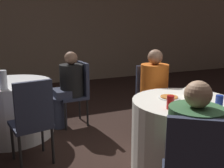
{
  "coord_description": "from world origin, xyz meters",
  "views": [
    {
      "loc": [
        -1.63,
        -1.95,
        1.47
      ],
      "look_at": [
        -0.56,
        0.49,
        0.85
      ],
      "focal_mm": 40.0,
      "sensor_mm": 36.0,
      "label": 1
    }
  ],
  "objects": [
    {
      "name": "bottle_far",
      "position": [
        -1.66,
        1.15,
        0.86
      ],
      "size": [
        0.09,
        0.09,
        0.22
      ],
      "color": "silver",
      "rests_on": "table_far"
    },
    {
      "name": "chair_far_east",
      "position": [
        -0.64,
        1.59,
        0.56
      ],
      "size": [
        0.43,
        0.42,
        0.95
      ],
      "rotation": [
        0.0,
        0.0,
        -4.65
      ],
      "color": "#2D3347",
      "rests_on": "ground_plane"
    },
    {
      "name": "ground_plane",
      "position": [
        0.0,
        0.0,
        0.0
      ],
      "size": [
        16.0,
        16.0,
        0.0
      ],
      "primitive_type": "plane",
      "color": "black"
    },
    {
      "name": "soda_can_red",
      "position": [
        -0.31,
        -0.22,
        0.81
      ],
      "size": [
        0.07,
        0.07,
        0.12
      ],
      "color": "red",
      "rests_on": "table_near"
    },
    {
      "name": "person_green_jacket",
      "position": [
        -0.47,
        -0.71,
        0.59
      ],
      "size": [
        0.48,
        0.5,
        1.13
      ],
      "rotation": [
        0.0,
        0.0,
        -0.62
      ],
      "color": "#282828",
      "rests_on": "ground_plane"
    },
    {
      "name": "soda_can_blue",
      "position": [
        0.1,
        -0.38,
        0.81
      ],
      "size": [
        0.07,
        0.07,
        0.12
      ],
      "color": "#1E38A5",
      "rests_on": "table_near"
    },
    {
      "name": "table_far",
      "position": [
        -1.58,
        1.53,
        0.38
      ],
      "size": [
        1.04,
        1.04,
        0.75
      ],
      "color": "white",
      "rests_on": "ground_plane"
    },
    {
      "name": "person_orange_shirt",
      "position": [
        0.14,
        0.69,
        0.61
      ],
      "size": [
        0.4,
        0.52,
        1.18
      ],
      "rotation": [
        0.0,
        0.0,
        -3.35
      ],
      "color": "#4C4238",
      "rests_on": "ground_plane"
    },
    {
      "name": "soda_can_silver",
      "position": [
        0.07,
        -0.17,
        0.81
      ],
      "size": [
        0.07,
        0.07,
        0.12
      ],
      "color": "silver",
      "rests_on": "table_near"
    },
    {
      "name": "pizza_plate_near",
      "position": [
        -0.11,
        0.07,
        0.76
      ],
      "size": [
        0.23,
        0.23,
        0.02
      ],
      "color": "white",
      "rests_on": "table_near"
    },
    {
      "name": "cup_near",
      "position": [
        0.1,
        0.04,
        0.8
      ],
      "size": [
        0.07,
        0.07,
        0.1
      ],
      "color": "silver",
      "rests_on": "table_near"
    },
    {
      "name": "person_black_shirt",
      "position": [
        -0.81,
        1.58,
        0.57
      ],
      "size": [
        0.51,
        0.36,
        1.11
      ],
      "rotation": [
        0.0,
        0.0,
        -4.65
      ],
      "color": "#33384C",
      "rests_on": "ground_plane"
    },
    {
      "name": "wall_back",
      "position": [
        0.0,
        4.63,
        1.4
      ],
      "size": [
        16.0,
        0.06,
        2.8
      ],
      "color": "gray",
      "rests_on": "ground_plane"
    },
    {
      "name": "chair_near_north",
      "position": [
        0.17,
        0.85,
        0.56
      ],
      "size": [
        0.47,
        0.48,
        0.95
      ],
      "rotation": [
        0.0,
        0.0,
        -3.35
      ],
      "color": "#2D3347",
      "rests_on": "ground_plane"
    },
    {
      "name": "chair_far_south",
      "position": [
        -1.41,
        0.61,
        0.56
      ],
      "size": [
        0.47,
        0.47,
        0.95
      ],
      "rotation": [
        0.0,
        0.0,
        0.18
      ],
      "color": "#2D3347",
      "rests_on": "ground_plane"
    },
    {
      "name": "table_near",
      "position": [
        -0.02,
        -0.07,
        0.38
      ],
      "size": [
        1.05,
        1.05,
        0.75
      ],
      "color": "white",
      "rests_on": "ground_plane"
    }
  ]
}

